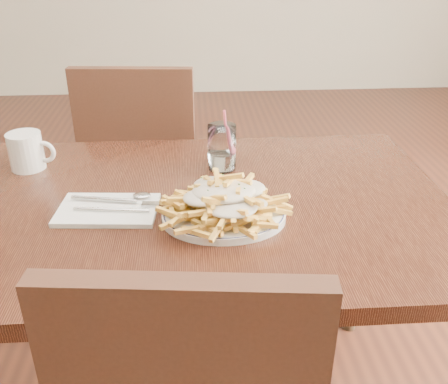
{
  "coord_description": "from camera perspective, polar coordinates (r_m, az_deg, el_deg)",
  "views": [
    {
      "loc": [
        -0.01,
        -1.04,
        1.32
      ],
      "look_at": [
        0.05,
        -0.09,
        0.82
      ],
      "focal_mm": 40.0,
      "sensor_mm": 36.0,
      "label": 1
    }
  ],
  "objects": [
    {
      "name": "coffee_mug",
      "position": [
        1.43,
        -21.59,
        4.36
      ],
      "size": [
        0.13,
        0.09,
        0.1
      ],
      "color": "white",
      "rests_on": "table"
    },
    {
      "name": "cutlery",
      "position": [
        1.17,
        -13.16,
        -1.45
      ],
      "size": [
        0.22,
        0.1,
        0.01
      ],
      "color": "silver",
      "rests_on": "napkin"
    },
    {
      "name": "table",
      "position": [
        1.23,
        -2.7,
        -4.25
      ],
      "size": [
        1.2,
        0.8,
        0.75
      ],
      "color": "black",
      "rests_on": "ground"
    },
    {
      "name": "chair_far",
      "position": [
        1.97,
        -9.2,
        3.28
      ],
      "size": [
        0.46,
        0.46,
        0.92
      ],
      "color": "#321A10",
      "rests_on": "ground"
    },
    {
      "name": "napkin",
      "position": [
        1.17,
        -13.13,
        -1.99
      ],
      "size": [
        0.23,
        0.16,
        0.01
      ],
      "primitive_type": "cube",
      "rotation": [
        0.0,
        0.0,
        -0.08
      ],
      "color": "silver",
      "rests_on": "table"
    },
    {
      "name": "loaded_fries",
      "position": [
        1.08,
        0.0,
        -0.49
      ],
      "size": [
        0.26,
        0.21,
        0.08
      ],
      "color": "gold",
      "rests_on": "fries_plate"
    },
    {
      "name": "water_glass",
      "position": [
        1.33,
        -0.23,
        4.83
      ],
      "size": [
        0.08,
        0.08,
        0.17
      ],
      "color": "white",
      "rests_on": "table"
    },
    {
      "name": "fries_plate",
      "position": [
        1.1,
        0.0,
        -2.78
      ],
      "size": [
        0.29,
        0.26,
        0.02
      ],
      "color": "white",
      "rests_on": "table"
    }
  ]
}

